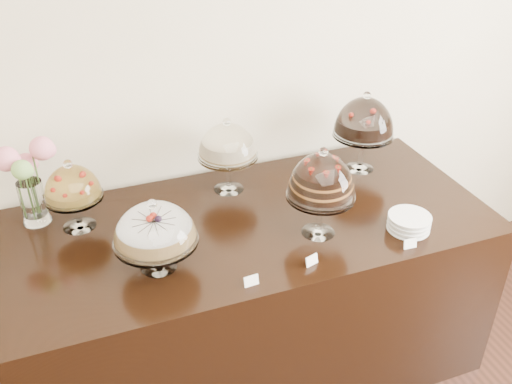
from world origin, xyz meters
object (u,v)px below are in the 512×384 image
object	(u,v)px
cake_stand_choco_layer	(322,179)
cake_stand_dark_choco	(364,120)
cake_stand_fruit_tart	(72,186)
flower_vase	(28,176)
display_counter	(253,294)
plate_stack	(409,223)
cake_stand_sugar_sponge	(155,228)
cake_stand_cheesecake	(227,144)

from	to	relation	value
cake_stand_choco_layer	cake_stand_dark_choco	size ratio (longest dim) A/B	0.98
cake_stand_fruit_tart	flower_vase	bearing A→B (deg)	148.92
cake_stand_choco_layer	cake_stand_fruit_tart	world-z (taller)	cake_stand_choco_layer
display_counter	flower_vase	world-z (taller)	flower_vase
cake_stand_fruit_tart	plate_stack	size ratio (longest dim) A/B	1.84
cake_stand_sugar_sponge	cake_stand_choco_layer	world-z (taller)	cake_stand_choco_layer
cake_stand_cheesecake	cake_stand_dark_choco	xyz separation A→B (m)	(0.72, -0.04, 0.03)
cake_stand_fruit_tart	flower_vase	world-z (taller)	flower_vase
cake_stand_cheesecake	cake_stand_dark_choco	size ratio (longest dim) A/B	0.89
cake_stand_sugar_sponge	flower_vase	distance (m)	0.69
plate_stack	cake_stand_cheesecake	bearing A→B (deg)	136.15
cake_stand_cheesecake	cake_stand_dark_choco	distance (m)	0.72
cake_stand_choco_layer	cake_stand_fruit_tart	xyz separation A→B (m)	(-0.99, 0.42, -0.06)
cake_stand_sugar_sponge	cake_stand_fruit_tart	bearing A→B (deg)	123.63
cake_stand_fruit_tart	cake_stand_cheesecake	bearing A→B (deg)	5.55
cake_stand_cheesecake	flower_vase	xyz separation A→B (m)	(-0.91, 0.03, -0.01)
cake_stand_choco_layer	plate_stack	world-z (taller)	cake_stand_choco_layer
cake_stand_cheesecake	cake_stand_sugar_sponge	bearing A→B (deg)	-133.54
plate_stack	cake_stand_sugar_sponge	bearing A→B (deg)	173.06
cake_stand_sugar_sponge	cake_stand_dark_choco	bearing A→B (deg)	20.55
display_counter	flower_vase	xyz separation A→B (m)	(-0.92, 0.33, 0.69)
display_counter	cake_stand_fruit_tart	bearing A→B (deg)	162.91
cake_stand_choco_layer	cake_stand_sugar_sponge	bearing A→B (deg)	179.21
cake_stand_fruit_tart	flower_vase	xyz separation A→B (m)	(-0.17, 0.10, 0.03)
cake_stand_cheesecake	flower_vase	size ratio (longest dim) A/B	0.95
cake_stand_fruit_tart	plate_stack	world-z (taller)	cake_stand_fruit_tart
cake_stand_dark_choco	plate_stack	distance (m)	0.63
cake_stand_sugar_sponge	cake_stand_choco_layer	distance (m)	0.72
cake_stand_sugar_sponge	cake_stand_dark_choco	world-z (taller)	cake_stand_dark_choco
flower_vase	plate_stack	world-z (taller)	flower_vase
display_counter	cake_stand_dark_choco	distance (m)	1.05
cake_stand_choco_layer	flower_vase	xyz separation A→B (m)	(-1.16, 0.53, -0.03)
display_counter	cake_stand_fruit_tart	xyz separation A→B (m)	(-0.75, 0.23, 0.66)
flower_vase	plate_stack	distance (m)	1.69
display_counter	cake_stand_sugar_sponge	bearing A→B (deg)	-158.97
cake_stand_cheesecake	plate_stack	distance (m)	0.92
cake_stand_cheesecake	cake_stand_fruit_tart	size ratio (longest dim) A/B	1.14
display_counter	plate_stack	xyz separation A→B (m)	(0.63, -0.32, 0.49)
cake_stand_sugar_sponge	cake_stand_fruit_tart	size ratio (longest dim) A/B	1.00
cake_stand_fruit_tart	display_counter	bearing A→B (deg)	-17.09
display_counter	cake_stand_fruit_tart	world-z (taller)	cake_stand_fruit_tart
cake_stand_sugar_sponge	plate_stack	distance (m)	1.12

